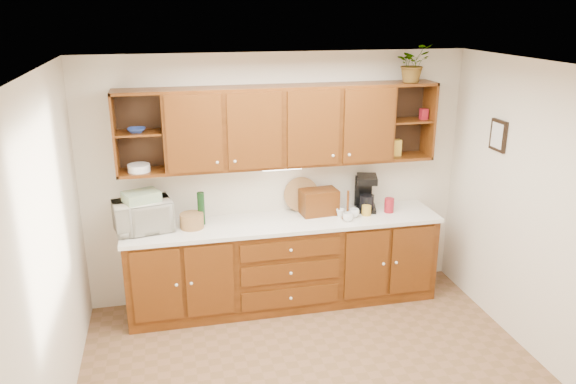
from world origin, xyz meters
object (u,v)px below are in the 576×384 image
bread_box (319,202)px  potted_plant (413,63)px  coffee_maker (366,193)px  microwave (143,216)px

bread_box → potted_plant: size_ratio=1.01×
bread_box → coffee_maker: (0.53, 0.03, 0.05)m
coffee_maker → potted_plant: potted_plant is taller
microwave → potted_plant: 3.07m
microwave → coffee_maker: bearing=-9.2°
microwave → bread_box: 1.79m
bread_box → potted_plant: bearing=-5.5°
coffee_maker → potted_plant: (0.42, -0.04, 1.35)m
potted_plant → bread_box: bearing=179.4°
bread_box → coffee_maker: bearing=-1.8°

